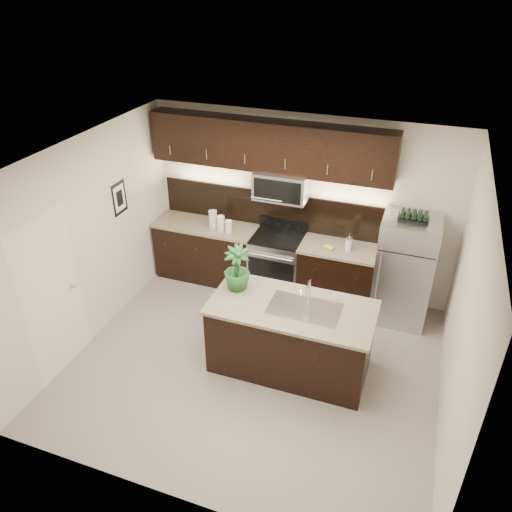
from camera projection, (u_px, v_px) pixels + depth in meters
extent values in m
plane|color=gray|center=(255.00, 363.00, 6.39)|extent=(4.50, 4.50, 0.00)
cube|color=beige|center=(301.00, 205.00, 7.32)|extent=(4.50, 0.02, 2.70)
cube|color=beige|center=(171.00, 399.00, 4.08)|extent=(4.50, 0.02, 2.70)
cube|color=beige|center=(89.00, 242.00, 6.36)|extent=(0.02, 4.00, 2.70)
cube|color=beige|center=(463.00, 316.00, 5.04)|extent=(0.02, 4.00, 2.70)
cube|color=white|center=(254.00, 162.00, 5.01)|extent=(4.50, 4.00, 0.02)
cube|color=white|center=(54.00, 299.00, 5.88)|extent=(0.04, 0.80, 2.02)
sphere|color=silver|center=(73.00, 285.00, 6.14)|extent=(0.06, 0.06, 0.06)
cube|color=black|center=(120.00, 198.00, 6.81)|extent=(0.01, 0.32, 0.46)
cube|color=white|center=(120.00, 198.00, 6.81)|extent=(0.00, 0.24, 0.36)
cube|color=black|center=(208.00, 252.00, 7.94)|extent=(1.57, 0.62, 0.90)
cube|color=black|center=(339.00, 276.00, 7.32)|extent=(1.16, 0.62, 0.90)
cube|color=#B2B2B7|center=(277.00, 265.00, 7.60)|extent=(0.76, 0.62, 0.90)
cube|color=black|center=(278.00, 238.00, 7.36)|extent=(0.76, 0.60, 0.03)
cube|color=tan|center=(206.00, 226.00, 7.70)|extent=(1.59, 0.65, 0.04)
cube|color=tan|center=(342.00, 249.00, 7.08)|extent=(1.18, 0.65, 0.04)
cube|color=black|center=(271.00, 209.00, 7.51)|extent=(3.49, 0.02, 0.56)
cube|color=#B2B2B7|center=(281.00, 186.00, 7.05)|extent=(0.76, 0.40, 0.40)
cube|color=black|center=(269.00, 146.00, 6.86)|extent=(3.49, 0.33, 0.70)
cube|color=black|center=(291.00, 338.00, 6.12)|extent=(1.90, 0.90, 0.90)
cube|color=tan|center=(292.00, 308.00, 5.88)|extent=(1.96, 0.96, 0.04)
cube|color=silver|center=(304.00, 308.00, 5.82)|extent=(0.84, 0.50, 0.01)
cylinder|color=silver|center=(309.00, 291.00, 5.93)|extent=(0.03, 0.03, 0.24)
cylinder|color=silver|center=(309.00, 283.00, 5.80)|extent=(0.02, 0.14, 0.02)
cylinder|color=silver|center=(307.00, 290.00, 5.77)|extent=(0.02, 0.02, 0.10)
cube|color=#B2B2B7|center=(404.00, 270.00, 6.84)|extent=(0.75, 0.68, 1.56)
cube|color=black|center=(413.00, 218.00, 6.44)|extent=(0.39, 0.24, 0.03)
cylinder|color=black|center=(402.00, 213.00, 6.46)|extent=(0.06, 0.22, 0.06)
cylinder|color=black|center=(408.00, 214.00, 6.43)|extent=(0.06, 0.22, 0.06)
cylinder|color=black|center=(414.00, 215.00, 6.41)|extent=(0.06, 0.22, 0.06)
cylinder|color=black|center=(420.00, 216.00, 6.39)|extent=(0.06, 0.22, 0.06)
cylinder|color=black|center=(426.00, 217.00, 6.37)|extent=(0.06, 0.22, 0.06)
imported|color=#205023|center=(237.00, 268.00, 6.05)|extent=(0.42, 0.42, 0.57)
cylinder|color=silver|center=(213.00, 219.00, 7.54)|extent=(0.13, 0.13, 0.27)
cylinder|color=white|center=(221.00, 223.00, 7.48)|extent=(0.11, 0.11, 0.23)
cylinder|color=white|center=(229.00, 227.00, 7.41)|extent=(0.10, 0.10, 0.19)
cylinder|color=silver|center=(348.00, 245.00, 6.96)|extent=(0.09, 0.09, 0.18)
cylinder|color=silver|center=(349.00, 239.00, 6.91)|extent=(0.09, 0.09, 0.02)
cylinder|color=silver|center=(349.00, 236.00, 6.89)|extent=(0.01, 0.01, 0.07)
ellipsoid|color=yellow|center=(326.00, 246.00, 7.05)|extent=(0.19, 0.17, 0.05)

